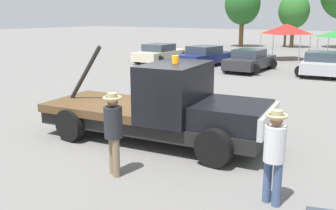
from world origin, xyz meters
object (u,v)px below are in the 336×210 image
at_px(parked_car_cream, 160,53).
at_px(tree_center, 294,11).
at_px(parked_car_charcoal, 250,60).
at_px(person_at_hood, 113,128).
at_px(tow_truck, 165,109).
at_px(person_near_truck, 274,150).
at_px(parked_car_silver, 321,64).
at_px(tree_left, 243,4).
at_px(parked_car_navy, 206,56).
at_px(traffic_cone, 198,94).
at_px(canopy_tent_red, 287,29).

height_order(parked_car_cream, tree_center, tree_center).
distance_m(parked_car_charcoal, tree_center, 19.28).
relative_size(person_at_hood, parked_car_charcoal, 0.40).
distance_m(tow_truck, tree_center, 33.26).
bearing_deg(parked_car_cream, person_near_truck, -141.45).
relative_size(parked_car_silver, tree_left, 0.67).
xyz_separation_m(parked_car_silver, tree_center, (-6.83, 18.05, 3.12)).
height_order(parked_car_navy, tree_center, tree_center).
bearing_deg(parked_car_charcoal, parked_car_silver, -79.74).
distance_m(tree_left, tree_center, 5.32).
bearing_deg(tree_center, person_at_hood, -79.77).
bearing_deg(parked_car_silver, parked_car_cream, 83.93).
bearing_deg(tow_truck, tree_center, 92.54).
bearing_deg(tow_truck, parked_car_cream, 117.51).
xyz_separation_m(parked_car_cream, traffic_cone, (8.33, -9.25, -0.40)).
bearing_deg(parked_car_charcoal, person_near_truck, -157.44).
distance_m(parked_car_cream, parked_car_silver, 10.98).
distance_m(tow_truck, person_near_truck, 3.91).
xyz_separation_m(parked_car_navy, canopy_tent_red, (3.35, 6.61, 1.66)).
height_order(person_at_hood, parked_car_navy, person_at_hood).
xyz_separation_m(parked_car_silver, traffic_cone, (-2.64, -9.52, -0.39)).
relative_size(person_at_hood, parked_car_cream, 0.38).
bearing_deg(person_near_truck, parked_car_cream, 57.86).
bearing_deg(parked_car_navy, person_near_truck, -140.59).
height_order(parked_car_navy, canopy_tent_red, canopy_tent_red).
relative_size(parked_car_silver, canopy_tent_red, 1.51).
distance_m(tow_truck, traffic_cone, 5.38).
distance_m(tow_truck, canopy_tent_red, 21.40).
height_order(person_near_truck, canopy_tent_red, canopy_tent_red).
bearing_deg(tree_left, canopy_tent_red, -50.90).
height_order(person_at_hood, tree_left, tree_left).
bearing_deg(person_at_hood, traffic_cone, 44.47).
bearing_deg(tow_truck, traffic_cone, 101.97).
relative_size(tow_truck, canopy_tent_red, 2.16).
height_order(canopy_tent_red, traffic_cone, canopy_tent_red).
distance_m(tree_center, traffic_cone, 28.11).
bearing_deg(person_near_truck, tree_left, 41.40).
xyz_separation_m(person_near_truck, tree_center, (-9.50, 34.34, 2.74)).
height_order(tree_center, traffic_cone, tree_center).
bearing_deg(parked_car_charcoal, traffic_cone, -172.00).
distance_m(parked_car_silver, tree_left, 20.12).
height_order(parked_car_cream, canopy_tent_red, canopy_tent_red).
bearing_deg(parked_car_cream, tow_truck, -146.49).
bearing_deg(parked_car_navy, tree_left, 22.60).
distance_m(parked_car_cream, tree_left, 16.67).
bearing_deg(parked_car_navy, parked_car_silver, -82.03).
xyz_separation_m(person_at_hood, parked_car_silver, (0.52, 16.91, -0.41)).
height_order(parked_car_navy, parked_car_silver, same).
xyz_separation_m(person_at_hood, traffic_cone, (-2.12, 7.39, -0.80)).
xyz_separation_m(parked_car_silver, canopy_tent_red, (-4.05, 6.56, 1.66)).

